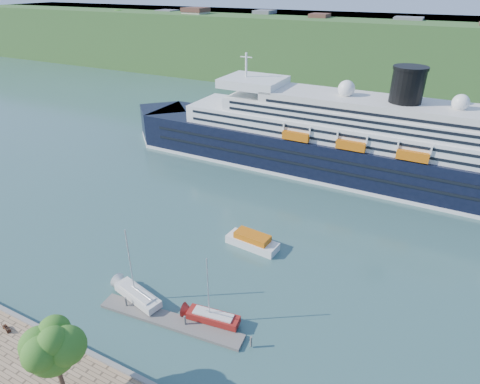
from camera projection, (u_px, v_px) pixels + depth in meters
The scene contains 10 objects.
ground at pixel (102, 364), 42.60m from camera, with size 400.00×400.00×0.00m, color #305553.
far_hillside at pixel (376, 52), 151.02m from camera, with size 400.00×50.00×24.00m, color #335923.
quay_coping at pixel (99, 358), 41.90m from camera, with size 220.00×0.50×0.30m, color slate.
cruise_ship at pixel (342, 120), 79.36m from camera, with size 101.94×14.84×22.89m, color black, non-canonical shape.
park_bench at pixel (6, 327), 45.18m from camera, with size 1.34×0.55×0.86m, color #462514, non-canonical shape.
promenade_tree at pixel (55, 359), 36.03m from camera, with size 5.93×5.93×9.83m, color #266219, non-canonical shape.
floating_pontoon at pixel (170, 320), 47.73m from camera, with size 18.50×2.26×0.41m, color slate, non-canonical shape.
sailboat_white_near at pixel (134, 270), 48.44m from camera, with size 7.85×2.18×10.15m, color silver, non-canonical shape.
sailboat_red at pixel (212, 294), 45.54m from camera, with size 6.97×1.94×9.00m, color maroon, non-canonical shape.
tender_launch at pixel (252, 240), 60.82m from camera, with size 8.19×2.80×2.26m, color #C55E0B, non-canonical shape.
Camera 1 is at (26.29, -19.19, 36.13)m, focal length 30.00 mm.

